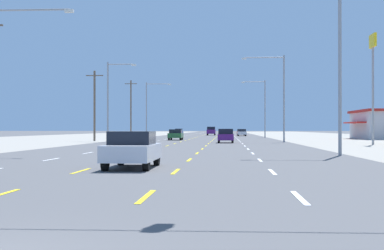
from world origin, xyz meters
TOP-DOWN VIEW (x-y plane):
  - ground_plane at (0.00, 66.00)m, footprint 572.00×572.00m
  - lot_apron_left at (-24.75, 66.00)m, footprint 28.00×440.00m
  - lane_markings at (0.00, 104.50)m, footprint 10.64×227.60m
  - sedan_center_turn_nearest at (-0.12, 16.22)m, footprint 1.80×4.50m
  - hatchback_inner_right_near at (3.53, 55.47)m, footprint 1.72×3.90m
  - sedan_inner_left_mid at (-3.28, 69.87)m, footprint 1.80×4.50m
  - sedan_far_right_midfar at (6.84, 111.15)m, footprint 1.80×4.50m
  - hatchback_far_left_far at (-7.15, 120.64)m, footprint 1.72×3.90m
  - sedan_far_right_farther at (6.91, 123.03)m, footprint 1.80×4.50m
  - suv_center_turn_farthest at (0.10, 123.10)m, footprint 1.98×4.90m
  - pole_sign_right_row_1 at (17.70, 48.96)m, footprint 0.24×2.00m
  - streetlight_left_row_0 at (-9.60, 26.94)m, footprint 4.76×0.26m
  - streetlight_right_row_0 at (9.73, 26.94)m, footprint 4.22×0.26m
  - streetlight_left_row_1 at (-9.83, 58.30)m, footprint 3.39×0.26m
  - streetlight_right_row_1 at (9.62, 58.30)m, footprint 4.88×0.26m
  - streetlight_left_row_2 at (-9.69, 89.66)m, footprint 4.37×0.26m
  - streetlight_right_row_2 at (9.74, 89.66)m, footprint 4.08×0.26m
  - utility_pole_left_row_1 at (-12.92, 63.35)m, footprint 2.20×0.26m
  - utility_pole_left_row_2 at (-13.51, 93.53)m, footprint 2.20×0.26m

SIDE VIEW (x-z plane):
  - ground_plane at x=0.00m, z-range 0.00..0.00m
  - lot_apron_left at x=-24.75m, z-range 0.00..0.01m
  - lane_markings at x=0.00m, z-range 0.00..0.01m
  - sedan_center_turn_nearest at x=-0.12m, z-range 0.03..1.49m
  - sedan_inner_left_mid at x=-3.28m, z-range 0.03..1.49m
  - sedan_far_right_midfar at x=6.84m, z-range 0.03..1.49m
  - sedan_far_right_farther at x=6.91m, z-range 0.03..1.49m
  - hatchback_inner_right_near at x=3.53m, z-range 0.01..1.55m
  - hatchback_far_left_far at x=-7.15m, z-range 0.01..1.55m
  - suv_center_turn_farthest at x=0.10m, z-range 0.04..2.02m
  - utility_pole_left_row_1 at x=-12.92m, z-range 0.19..9.01m
  - streetlight_left_row_0 at x=-9.60m, z-range 0.82..9.75m
  - utility_pole_left_row_2 at x=-13.51m, z-range 0.20..10.41m
  - streetlight_left_row_1 at x=-9.83m, z-range 0.67..9.95m
  - streetlight_left_row_2 at x=-9.69m, z-range 0.79..10.30m
  - streetlight_right_row_2 at x=9.74m, z-range 0.77..10.55m
  - streetlight_right_row_1 at x=9.62m, z-range 0.86..10.79m
  - streetlight_right_row_0 at x=9.73m, z-range 0.79..10.91m
  - pole_sign_right_row_1 at x=17.70m, z-range 2.43..13.11m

